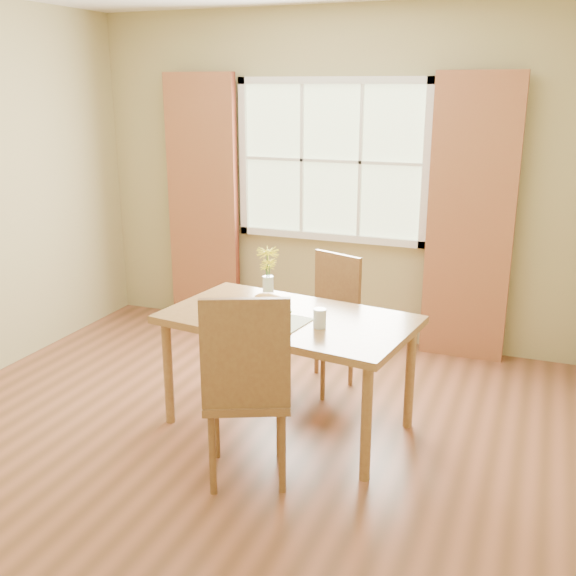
# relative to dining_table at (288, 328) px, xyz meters

# --- Properties ---
(room) EXTENTS (4.24, 3.84, 2.74)m
(room) POSITION_rel_dining_table_xyz_m (-0.28, -0.20, 0.69)
(room) COLOR brown
(room) RESTS_ON ground
(window) EXTENTS (1.62, 0.06, 1.32)m
(window) POSITION_rel_dining_table_xyz_m (-0.28, 1.67, 0.84)
(window) COLOR beige
(window) RESTS_ON room
(curtain_left) EXTENTS (0.65, 0.08, 2.20)m
(curtain_left) POSITION_rel_dining_table_xyz_m (-1.43, 1.58, 0.44)
(curtain_left) COLOR maroon
(curtain_left) RESTS_ON room
(curtain_right) EXTENTS (0.65, 0.08, 2.20)m
(curtain_right) POSITION_rel_dining_table_xyz_m (0.87, 1.58, 0.44)
(curtain_right) COLOR maroon
(curtain_right) RESTS_ON room
(dining_table) EXTENTS (1.61, 1.05, 0.74)m
(dining_table) POSITION_rel_dining_table_xyz_m (0.00, 0.00, 0.00)
(dining_table) COLOR olive
(dining_table) RESTS_ON room
(chair_near) EXTENTS (0.60, 0.60, 1.10)m
(chair_near) POSITION_rel_dining_table_xyz_m (0.04, -0.71, -0.06)
(chair_near) COLOR brown
(chair_near) RESTS_ON room
(chair_far) EXTENTS (0.51, 0.51, 0.95)m
(chair_far) POSITION_rel_dining_table_xyz_m (0.03, 0.70, -0.14)
(chair_far) COLOR brown
(chair_far) RESTS_ON room
(placemat) EXTENTS (0.50, 0.40, 0.01)m
(placemat) POSITION_rel_dining_table_xyz_m (-0.08, -0.13, 0.08)
(placemat) COLOR beige
(placemat) RESTS_ON dining_table
(plate) EXTENTS (0.29, 0.29, 0.01)m
(plate) POSITION_rel_dining_table_xyz_m (-0.13, -0.10, 0.09)
(plate) COLOR #56C230
(plate) RESTS_ON placemat
(croissant_sandwich) EXTENTS (0.20, 0.15, 0.14)m
(croissant_sandwich) POSITION_rel_dining_table_xyz_m (-0.10, -0.08, 0.16)
(croissant_sandwich) COLOR #EDA951
(croissant_sandwich) RESTS_ON plate
(water_glass) EXTENTS (0.08, 0.08, 0.11)m
(water_glass) POSITION_rel_dining_table_xyz_m (0.24, -0.12, 0.13)
(water_glass) COLOR silver
(water_glass) RESTS_ON dining_table
(flower_vase) EXTENTS (0.15, 0.15, 0.36)m
(flower_vase) POSITION_rel_dining_table_xyz_m (-0.22, 0.21, 0.30)
(flower_vase) COLOR silver
(flower_vase) RESTS_ON dining_table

